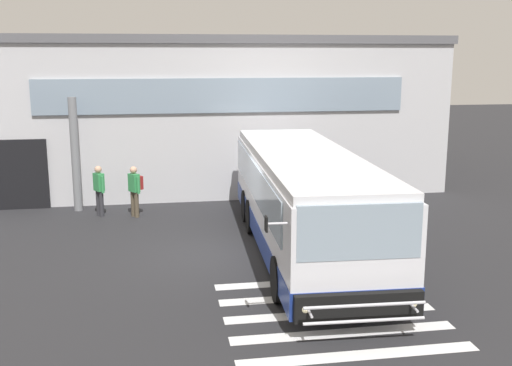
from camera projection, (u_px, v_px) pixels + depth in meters
ground_plane at (214, 254)px, 16.24m from camera, size 80.00×90.00×0.02m
bay_paint_stripes at (331, 313)px, 12.50m from camera, size 4.40×3.96×0.01m
terminal_building at (172, 107)px, 26.71m from camera, size 20.82×13.80×5.88m
entry_support_column at (75, 155)px, 20.40m from camera, size 0.28×0.28×3.84m
bus_main_foreground at (304, 203)px, 16.18m from camera, size 3.42×10.80×2.70m
passenger_near_column at (99, 188)px, 19.89m from camera, size 0.39×0.51×1.68m
passenger_by_doorway at (135, 188)px, 19.81m from camera, size 0.50×0.52×1.68m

